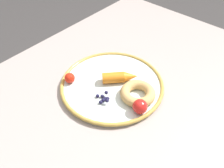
{
  "coord_description": "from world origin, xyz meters",
  "views": [
    {
      "loc": [
        0.44,
        0.34,
        1.29
      ],
      "look_at": [
        0.02,
        -0.03,
        0.75
      ],
      "focal_mm": 38.44,
      "sensor_mm": 36.0,
      "label": 1
    }
  ],
  "objects_px": {
    "blueberry_pile": "(104,98)",
    "tomato_mid": "(140,107)",
    "plate": "(112,85)",
    "carrot_orange": "(120,77)",
    "dining_table": "(121,106)",
    "donut": "(138,93)",
    "tomato_near": "(70,78)"
  },
  "relations": [
    {
      "from": "donut",
      "to": "blueberry_pile",
      "type": "relative_size",
      "value": 2.09
    },
    {
      "from": "dining_table",
      "to": "tomato_near",
      "type": "distance_m",
      "value": 0.21
    },
    {
      "from": "plate",
      "to": "tomato_near",
      "type": "bearing_deg",
      "value": -53.29
    },
    {
      "from": "tomato_near",
      "to": "tomato_mid",
      "type": "distance_m",
      "value": 0.25
    },
    {
      "from": "plate",
      "to": "tomato_near",
      "type": "relative_size",
      "value": 9.92
    },
    {
      "from": "donut",
      "to": "dining_table",
      "type": "bearing_deg",
      "value": -95.98
    },
    {
      "from": "plate",
      "to": "donut",
      "type": "relative_size",
      "value": 3.12
    },
    {
      "from": "donut",
      "to": "tomato_mid",
      "type": "relative_size",
      "value": 2.48
    },
    {
      "from": "dining_table",
      "to": "donut",
      "type": "xyz_separation_m",
      "value": [
        0.01,
        0.07,
        0.12
      ]
    },
    {
      "from": "tomato_near",
      "to": "donut",
      "type": "bearing_deg",
      "value": 113.88
    },
    {
      "from": "plate",
      "to": "dining_table",
      "type": "bearing_deg",
      "value": 118.46
    },
    {
      "from": "donut",
      "to": "carrot_orange",
      "type": "bearing_deg",
      "value": -102.53
    },
    {
      "from": "donut",
      "to": "tomato_near",
      "type": "xyz_separation_m",
      "value": [
        0.09,
        -0.21,
        0.0
      ]
    },
    {
      "from": "plate",
      "to": "blueberry_pile",
      "type": "bearing_deg",
      "value": 21.28
    },
    {
      "from": "carrot_orange",
      "to": "tomato_near",
      "type": "relative_size",
      "value": 3.22
    },
    {
      "from": "tomato_mid",
      "to": "blueberry_pile",
      "type": "bearing_deg",
      "value": -72.18
    },
    {
      "from": "carrot_orange",
      "to": "tomato_mid",
      "type": "xyz_separation_m",
      "value": [
        0.06,
        0.12,
        0.0
      ]
    },
    {
      "from": "blueberry_pile",
      "to": "tomato_mid",
      "type": "relative_size",
      "value": 1.19
    },
    {
      "from": "blueberry_pile",
      "to": "tomato_near",
      "type": "height_order",
      "value": "tomato_near"
    },
    {
      "from": "donut",
      "to": "tomato_mid",
      "type": "height_order",
      "value": "tomato_mid"
    },
    {
      "from": "plate",
      "to": "tomato_near",
      "type": "xyz_separation_m",
      "value": [
        0.08,
        -0.11,
        0.02
      ]
    },
    {
      "from": "plate",
      "to": "tomato_mid",
      "type": "relative_size",
      "value": 7.73
    },
    {
      "from": "plate",
      "to": "donut",
      "type": "distance_m",
      "value": 0.1
    },
    {
      "from": "dining_table",
      "to": "blueberry_pile",
      "type": "height_order",
      "value": "blueberry_pile"
    },
    {
      "from": "carrot_orange",
      "to": "blueberry_pile",
      "type": "xyz_separation_m",
      "value": [
        0.1,
        0.02,
        -0.01
      ]
    },
    {
      "from": "plate",
      "to": "tomato_near",
      "type": "distance_m",
      "value": 0.14
    },
    {
      "from": "plate",
      "to": "carrot_orange",
      "type": "xyz_separation_m",
      "value": [
        -0.03,
        0.01,
        0.02
      ]
    },
    {
      "from": "blueberry_pile",
      "to": "dining_table",
      "type": "bearing_deg",
      "value": 178.07
    },
    {
      "from": "dining_table",
      "to": "donut",
      "type": "distance_m",
      "value": 0.13
    },
    {
      "from": "dining_table",
      "to": "tomato_mid",
      "type": "bearing_deg",
      "value": 64.8
    },
    {
      "from": "carrot_orange",
      "to": "tomato_near",
      "type": "height_order",
      "value": "carrot_orange"
    },
    {
      "from": "carrot_orange",
      "to": "donut",
      "type": "relative_size",
      "value": 1.01
    }
  ]
}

